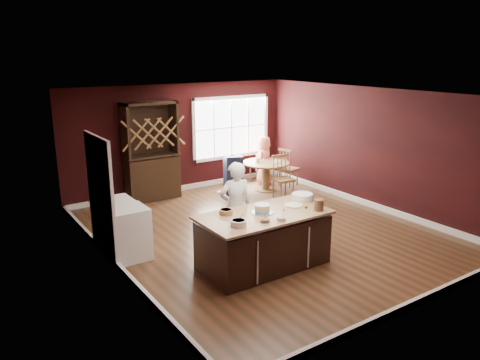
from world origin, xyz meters
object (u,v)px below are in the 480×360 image
Objects in this scene: hutch at (151,151)px; washer at (129,233)px; chair_east at (289,167)px; layer_cake at (262,209)px; seated_woman at (264,161)px; high_chair at (233,174)px; dryer at (116,223)px; kitchen_island at (263,241)px; chair_north at (259,163)px; chair_south at (284,177)px; baker at (235,207)px; dining_table at (266,170)px; toddler at (234,161)px.

washer is at bearing -120.21° from hutch.
washer is (-5.14, -1.96, -0.07)m from chair_east.
layer_cake is at bearing -40.71° from washer.
seated_woman is 1.28× the size of high_chair.
layer_cake is 2.34m from washer.
seated_woman reaches higher than washer.
layer_cake reaches higher than dryer.
hutch is (-0.01, 4.47, 0.73)m from kitchen_island.
chair_north reaches higher than kitchen_island.
kitchen_island is at bearing -90.00° from layer_cake.
chair_south is at bearing 45.57° from layer_cake.
baker reaches higher than chair_east.
layer_cake is 0.15× the size of hutch.
dining_table is 3.79m from baker.
washer reaches higher than dryer.
hutch is (-2.67, 0.99, 0.63)m from dining_table.
chair_south reaches higher than dryer.
chair_north is at bearing -3.51° from hutch.
dining_table is 0.80m from chair_south.
chair_east reaches higher than dryer.
hutch is at bearing 161.57° from toddler.
kitchen_island is 2.40× the size of dryer.
layer_cake is at bearing -116.73° from toddler.
high_chair is at bearing -19.82° from seated_woman.
chair_north is 1.33m from high_chair.
high_chair is 4.18m from washer.
chair_east is 1.57m from toddler.
kitchen_island is at bearing 120.68° from chair_east.
toddler reaches higher than kitchen_island.
dining_table is at bearing 56.62° from chair_north.
seated_woman is 5.04× the size of toddler.
chair_south is 1.01× the size of chair_north.
chair_north is (3.03, 4.24, -0.46)m from layer_cake.
chair_north reaches higher than toddler.
high_chair is at bearing 16.47° from chair_north.
dining_table is at bearing -123.15° from baker.
dryer is at bearing -126.66° from hutch.
washer is (-3.55, -2.20, -0.06)m from high_chair.
high_chair is (-0.76, 1.04, -0.03)m from chair_south.
chair_east is 0.88m from chair_north.
hutch is at bearing 59.16° from chair_east.
toddler is (1.92, 3.02, -0.00)m from baker.
chair_south is at bearing 40.90° from seated_woman.
high_chair is at bearing 63.61° from layer_cake.
baker reaches higher than dryer.
toddler is at bearing -110.61° from baker.
dining_table is 1.34× the size of dryer.
chair_east is at bearing -12.62° from toddler.
washer is (-3.63, -2.30, -0.36)m from toddler.
chair_south reaches higher than washer.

